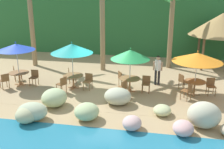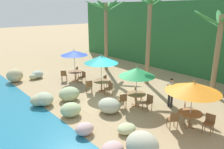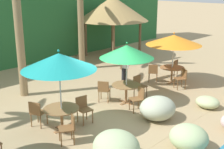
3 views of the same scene
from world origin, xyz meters
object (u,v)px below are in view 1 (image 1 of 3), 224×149
Objects in this scene: dining_table_blue at (19,74)px; waiter_in_white at (158,68)px; chair_teal_left at (62,84)px; chair_green_inland at (122,78)px; dining_table_green at (130,80)px; chair_green_left at (122,87)px; dining_table_teal at (73,77)px; umbrella_green at (130,54)px; chair_green_seaward at (146,83)px; chair_orange_inland at (183,81)px; umbrella_teal at (72,48)px; palm_tree_second at (102,0)px; chair_blue_seaward at (34,76)px; chair_teal_inland at (71,74)px; palapa_hut at (222,24)px; dining_table_orange at (195,84)px; chair_orange_left at (188,90)px; chair_orange_seaward at (211,85)px; umbrella_blue at (16,47)px; chair_teal_seaward at (88,80)px; palm_tree_third at (172,13)px; chair_blue_inland at (16,72)px; chair_blue_left at (5,80)px; palm_tree_nearest at (30,6)px.

dining_table_blue is 7.78m from waiter_in_white.
chair_teal_left and chair_green_inland have the same top height.
chair_green_left reaches higher than dining_table_green.
dining_table_teal is 3.39m from umbrella_green.
chair_orange_inland is (1.90, 0.71, 0.00)m from chair_green_seaward.
umbrella_teal is 2.96× the size of chair_green_seaward.
umbrella_teal is 1.91m from chair_teal_left.
palm_tree_second is (-1.75, 2.93, 4.00)m from chair_green_inland.
chair_orange_inland is at bearing 2.09° from chair_green_inland.
chair_blue_seaward is 6.24m from chair_green_seaward.
umbrella_green is at bearing -11.12° from chair_teal_inland.
palapa_hut is at bearing 51.94° from chair_green_seaward.
chair_teal_left is at bearing -171.59° from dining_table_orange.
dining_table_orange is 0.86m from chair_orange_left.
chair_teal_left is 1.00× the size of chair_orange_seaward.
palm_tree_second reaches higher than chair_teal_left.
chair_green_seaward is 1.00× the size of chair_orange_inland.
umbrella_blue is 6.24m from umbrella_green.
umbrella_blue is 2.85× the size of chair_teal_seaward.
dining_table_teal is at bearing 67.52° from chair_teal_left.
umbrella_teal is (3.14, 0.10, 1.60)m from dining_table_blue.
chair_green_inland is (2.55, 0.74, -1.70)m from umbrella_teal.
chair_orange_left is 6.50m from palm_tree_third.
umbrella_blue is at bearing -178.25° from dining_table_teal.
umbrella_blue is 6.00m from chair_green_inland.
palm_tree_third is (2.07, 4.98, 1.66)m from umbrella_green.
waiter_in_white reaches higher than chair_blue_inland.
chair_teal_seaward and chair_green_seaward have the same top height.
chair_blue_left and chair_green_inland have the same top height.
dining_table_blue is 1.26× the size of chair_orange_inland.
chair_green_seaward is at bearing -113.26° from waiter_in_white.
umbrella_green is 0.36× the size of palm_tree_second.
palapa_hut is at bearing 23.93° from chair_blue_inland.
palm_tree_nearest is (-6.96, 4.55, 3.60)m from chair_green_left.
chair_green_inland is 1.00× the size of chair_orange_seaward.
chair_teal_seaward is at bearing 10.11° from chair_blue_left.
umbrella_blue is 3.33m from chair_teal_inland.
palm_tree_nearest reaches higher than chair_green_inland.
chair_blue_inland is 1.00× the size of chair_blue_left.
palm_tree_third reaches higher than chair_green_inland.
palm_tree_third reaches higher than dining_table_orange.
palm_tree_third is at bearing 68.10° from chair_green_left.
chair_blue_left is 3.69m from dining_table_teal.
umbrella_teal reaches higher than chair_orange_left.
chair_orange_inland is 7.02m from palm_tree_second.
chair_teal_inland is 5.09m from palm_tree_second.
chair_green_inland is at bearing -138.67° from palapa_hut.
palapa_hut is at bearing 27.50° from dining_table_blue.
umbrella_teal is 4.30m from chair_green_seaward.
umbrella_blue is 1.46× the size of waiter_in_white.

